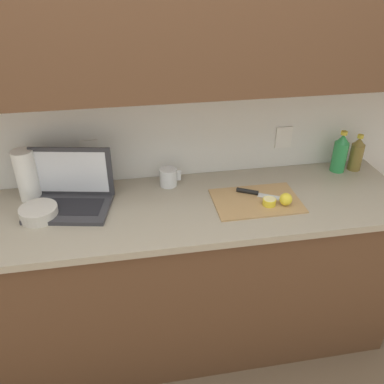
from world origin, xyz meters
name	(u,v)px	position (x,y,z in m)	size (l,w,h in m)	color
ground_plane	(160,338)	(0.00, 0.00, 0.00)	(12.00, 12.00, 0.00)	brown
wall_back	(140,58)	(0.00, 0.24, 1.56)	(5.20, 0.38, 2.60)	white
counter_unit	(152,279)	(-0.02, 0.00, 0.47)	(2.55, 0.63, 0.91)	brown
laptop	(71,193)	(-0.38, 0.10, 0.98)	(0.42, 0.32, 0.27)	#333338
cutting_board	(256,201)	(0.51, -0.02, 0.92)	(0.42, 0.29, 0.01)	tan
knife	(253,193)	(0.51, 0.03, 0.93)	(0.23, 0.15, 0.02)	silver
lemon_half_cut	(269,202)	(0.55, -0.08, 0.94)	(0.06, 0.06, 0.03)	yellow
lemon_whole_beside	(286,199)	(0.63, -0.09, 0.95)	(0.06, 0.06, 0.06)	yellow
bottle_green_soda	(340,153)	(1.05, 0.21, 1.02)	(0.08, 0.08, 0.23)	#2D934C
bottle_oil_tall	(357,154)	(1.15, 0.21, 1.01)	(0.07, 0.07, 0.21)	olive
measuring_cup	(168,177)	(0.11, 0.21, 0.96)	(0.11, 0.09, 0.09)	silver
bowl_white	(39,213)	(-0.52, 0.01, 0.94)	(0.17, 0.17, 0.06)	beige
paper_towel_roll	(27,175)	(-0.58, 0.20, 1.04)	(0.10, 0.10, 0.26)	white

